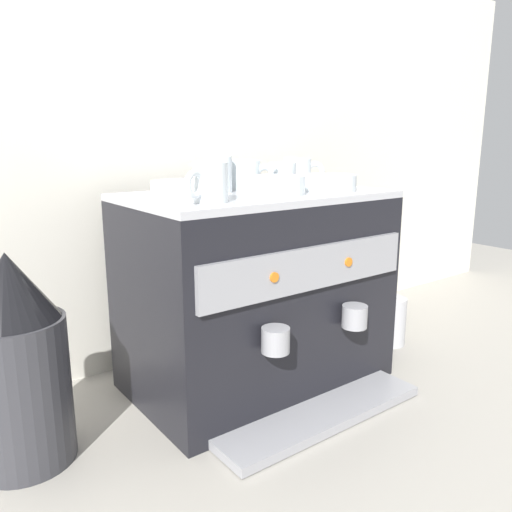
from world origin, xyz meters
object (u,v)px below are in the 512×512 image
ceramic_cup_4 (245,175)px  ceramic_bowl_0 (329,183)px  ceramic_bowl_2 (182,189)px  milk_pitcher (390,321)px  espresso_machine (257,291)px  ceramic_cup_0 (281,176)px  ceramic_cup_3 (209,183)px  ceramic_bowl_1 (279,186)px  ceramic_cup_2 (298,171)px  coffee_grinder (17,364)px  ceramic_cup_1 (219,174)px

ceramic_cup_4 → ceramic_bowl_0: 0.20m
ceramic_bowl_2 → milk_pitcher: bearing=-5.4°
espresso_machine → ceramic_cup_0: size_ratio=6.02×
ceramic_cup_3 → ceramic_bowl_1: 0.20m
ceramic_cup_0 → ceramic_cup_2: ceramic_cup_2 is taller
ceramic_cup_3 → ceramic_bowl_2: (-0.00, 0.11, -0.02)m
ceramic_bowl_2 → coffee_grinder: (-0.35, -0.01, -0.29)m
ceramic_bowl_1 → ceramic_cup_2: bearing=39.1°
ceramic_cup_4 → milk_pitcher: (0.43, -0.12, -0.43)m
coffee_grinder → milk_pitcher: size_ratio=2.86×
espresso_machine → ceramic_bowl_1: (0.01, -0.07, 0.25)m
espresso_machine → ceramic_bowl_2: ceramic_bowl_2 is taller
ceramic_cup_1 → ceramic_cup_2: ceramic_cup_1 is taller
espresso_machine → ceramic_bowl_0: bearing=-24.5°
ceramic_cup_1 → coffee_grinder: (-0.47, -0.06, -0.31)m
ceramic_bowl_1 → ceramic_bowl_2: 0.21m
ceramic_cup_4 → ceramic_bowl_0: size_ratio=0.84×
coffee_grinder → milk_pitcher: coffee_grinder is taller
ceramic_cup_2 → ceramic_bowl_2: (-0.40, -0.09, -0.02)m
milk_pitcher → ceramic_cup_3: bearing=-175.7°
ceramic_cup_1 → ceramic_cup_4: size_ratio=0.85×
ceramic_cup_0 → ceramic_bowl_2: 0.28m
espresso_machine → ceramic_cup_0: (0.10, 0.03, 0.27)m
ceramic_bowl_2 → espresso_machine: bearing=-4.0°
ceramic_cup_1 → coffee_grinder: 0.56m
ceramic_bowl_0 → ceramic_bowl_1: bearing=178.2°
ceramic_cup_1 → ceramic_bowl_2: (-0.12, -0.04, -0.02)m
ceramic_bowl_0 → ceramic_bowl_1: ceramic_bowl_1 is taller
ceramic_cup_1 → milk_pitcher: (0.51, -0.10, -0.43)m
ceramic_cup_4 → milk_pitcher: size_ratio=0.77×
ceramic_cup_2 → coffee_grinder: (-0.75, -0.10, -0.31)m
ceramic_cup_3 → coffee_grinder: size_ratio=0.27×
ceramic_bowl_2 → coffee_grinder: ceramic_bowl_2 is taller
espresso_machine → ceramic_bowl_1: bearing=-83.1°
ceramic_cup_1 → ceramic_cup_4: (0.08, 0.02, -0.01)m
ceramic_cup_0 → ceramic_cup_2: size_ratio=0.95×
ceramic_cup_4 → ceramic_bowl_0: (0.14, -0.14, -0.02)m
ceramic_cup_0 → ceramic_cup_1: 0.17m
ceramic_cup_2 → ceramic_cup_1: bearing=-171.3°
ceramic_cup_0 → ceramic_bowl_2: bearing=-176.2°
ceramic_cup_4 → ceramic_cup_1: bearing=-169.4°
ceramic_bowl_2 → ceramic_cup_0: bearing=3.8°
espresso_machine → ceramic_bowl_0: (0.16, -0.07, 0.25)m
ceramic_bowl_0 → milk_pitcher: 0.50m
ceramic_cup_3 → milk_pitcher: bearing=4.3°
ceramic_cup_1 → ceramic_cup_3: size_ratio=0.85×
ceramic_bowl_1 → ceramic_cup_1: bearing=121.4°
milk_pitcher → coffee_grinder: bearing=177.2°
ceramic_cup_3 → ceramic_cup_4: (0.20, 0.17, -0.00)m
ceramic_cup_0 → ceramic_cup_3: bearing=-156.0°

